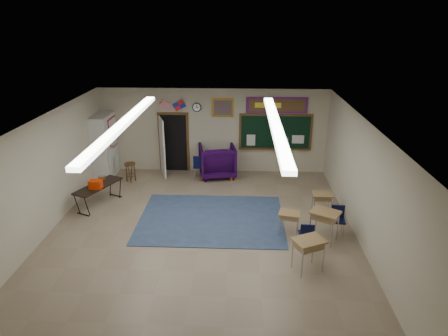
{
  "coord_description": "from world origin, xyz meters",
  "views": [
    {
      "loc": [
        0.99,
        -9.07,
        5.38
      ],
      "look_at": [
        0.53,
        1.5,
        1.27
      ],
      "focal_mm": 32.0,
      "sensor_mm": 36.0,
      "label": 1
    }
  ],
  "objects_px": {
    "student_desk_front_right": "(322,203)",
    "wingback_armchair": "(217,161)",
    "student_desk_front_left": "(289,222)",
    "wooden_stool": "(131,172)",
    "folding_table": "(99,194)"
  },
  "relations": [
    {
      "from": "student_desk_front_left",
      "to": "wooden_stool",
      "type": "relative_size",
      "value": 0.98
    },
    {
      "from": "wingback_armchair",
      "to": "wooden_stool",
      "type": "height_order",
      "value": "wingback_armchair"
    },
    {
      "from": "wooden_stool",
      "to": "student_desk_front_left",
      "type": "bearing_deg",
      "value": -33.55
    },
    {
      "from": "wooden_stool",
      "to": "folding_table",
      "type": "bearing_deg",
      "value": -103.57
    },
    {
      "from": "folding_table",
      "to": "wooden_stool",
      "type": "bearing_deg",
      "value": 100.32
    },
    {
      "from": "folding_table",
      "to": "wooden_stool",
      "type": "height_order",
      "value": "folding_table"
    },
    {
      "from": "student_desk_front_right",
      "to": "wingback_armchair",
      "type": "bearing_deg",
      "value": 138.93
    },
    {
      "from": "wingback_armchair",
      "to": "wooden_stool",
      "type": "relative_size",
      "value": 1.89
    },
    {
      "from": "wingback_armchair",
      "to": "student_desk_front_left",
      "type": "height_order",
      "value": "wingback_armchair"
    },
    {
      "from": "student_desk_front_left",
      "to": "wooden_stool",
      "type": "distance_m",
      "value": 6.01
    },
    {
      "from": "wingback_armchair",
      "to": "folding_table",
      "type": "xyz_separation_m",
      "value": [
        -3.37,
        -2.49,
        -0.21
      ]
    },
    {
      "from": "student_desk_front_left",
      "to": "wooden_stool",
      "type": "height_order",
      "value": "wooden_stool"
    },
    {
      "from": "student_desk_front_left",
      "to": "student_desk_front_right",
      "type": "relative_size",
      "value": 0.96
    },
    {
      "from": "wingback_armchair",
      "to": "student_desk_front_right",
      "type": "height_order",
      "value": "wingback_armchair"
    },
    {
      "from": "student_desk_front_left",
      "to": "wingback_armchair",
      "type": "bearing_deg",
      "value": 130.42
    }
  ]
}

